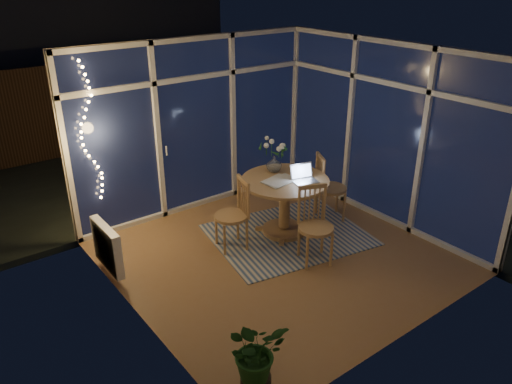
# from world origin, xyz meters

# --- Properties ---
(floor) EXTENTS (4.00, 4.00, 0.00)m
(floor) POSITION_xyz_m (0.00, 0.00, 0.00)
(floor) COLOR #966B41
(floor) RESTS_ON ground
(ceiling) EXTENTS (4.00, 4.00, 0.00)m
(ceiling) POSITION_xyz_m (0.00, 0.00, 2.60)
(ceiling) COLOR silver
(ceiling) RESTS_ON wall_back
(wall_back) EXTENTS (4.00, 0.04, 2.60)m
(wall_back) POSITION_xyz_m (0.00, 2.00, 1.30)
(wall_back) COLOR beige
(wall_back) RESTS_ON floor
(wall_front) EXTENTS (4.00, 0.04, 2.60)m
(wall_front) POSITION_xyz_m (0.00, -2.00, 1.30)
(wall_front) COLOR beige
(wall_front) RESTS_ON floor
(wall_left) EXTENTS (0.04, 4.00, 2.60)m
(wall_left) POSITION_xyz_m (-2.00, 0.00, 1.30)
(wall_left) COLOR beige
(wall_left) RESTS_ON floor
(wall_right) EXTENTS (0.04, 4.00, 2.60)m
(wall_right) POSITION_xyz_m (2.00, 0.00, 1.30)
(wall_right) COLOR beige
(wall_right) RESTS_ON floor
(window_wall_back) EXTENTS (4.00, 0.10, 2.60)m
(window_wall_back) POSITION_xyz_m (0.00, 1.96, 1.30)
(window_wall_back) COLOR white
(window_wall_back) RESTS_ON floor
(window_wall_right) EXTENTS (0.10, 4.00, 2.60)m
(window_wall_right) POSITION_xyz_m (1.96, 0.00, 1.30)
(window_wall_right) COLOR white
(window_wall_right) RESTS_ON floor
(radiator) EXTENTS (0.10, 0.70, 0.58)m
(radiator) POSITION_xyz_m (-1.94, 0.90, 0.40)
(radiator) COLOR white
(radiator) RESTS_ON wall_left
(fairy_lights) EXTENTS (0.24, 0.10, 1.85)m
(fairy_lights) POSITION_xyz_m (-1.65, 1.88, 1.52)
(fairy_lights) COLOR #FFBC66
(fairy_lights) RESTS_ON window_wall_back
(garden_patio) EXTENTS (12.00, 6.00, 0.10)m
(garden_patio) POSITION_xyz_m (0.50, 5.00, -0.06)
(garden_patio) COLOR black
(garden_patio) RESTS_ON ground
(garden_fence) EXTENTS (11.00, 0.08, 1.80)m
(garden_fence) POSITION_xyz_m (0.00, 5.50, 0.90)
(garden_fence) COLOR #342213
(garden_fence) RESTS_ON ground
(neighbour_roof) EXTENTS (7.00, 3.00, 2.20)m
(neighbour_roof) POSITION_xyz_m (0.30, 8.50, 2.20)
(neighbour_roof) COLOR #373A42
(neighbour_roof) RESTS_ON ground
(garden_shrubs) EXTENTS (0.90, 0.90, 0.90)m
(garden_shrubs) POSITION_xyz_m (-0.80, 3.40, 0.45)
(garden_shrubs) COLOR black
(garden_shrubs) RESTS_ON ground
(rug) EXTENTS (2.36, 2.02, 0.01)m
(rug) POSITION_xyz_m (0.46, 0.32, 0.01)
(rug) COLOR beige
(rug) RESTS_ON floor
(dining_table) EXTENTS (1.42, 1.42, 0.83)m
(dining_table) POSITION_xyz_m (0.46, 0.42, 0.41)
(dining_table) COLOR #A67F4B
(dining_table) RESTS_ON floor
(chair_left) EXTENTS (0.56, 0.56, 1.00)m
(chair_left) POSITION_xyz_m (-0.37, 0.54, 0.50)
(chair_left) COLOR #A67F4B
(chair_left) RESTS_ON floor
(chair_right) EXTENTS (0.65, 0.65, 1.03)m
(chair_right) POSITION_xyz_m (1.30, 0.35, 0.52)
(chair_right) COLOR #A67F4B
(chair_right) RESTS_ON floor
(chair_front) EXTENTS (0.62, 0.62, 1.02)m
(chair_front) POSITION_xyz_m (0.29, -0.40, 0.51)
(chair_front) COLOR #A67F4B
(chair_front) RESTS_ON floor
(laptop) EXTENTS (0.39, 0.36, 0.24)m
(laptop) POSITION_xyz_m (0.62, 0.20, 0.95)
(laptop) COLOR silver
(laptop) RESTS_ON dining_table
(flower_vase) EXTENTS (0.24, 0.24, 0.21)m
(flower_vase) POSITION_xyz_m (0.52, 0.74, 0.93)
(flower_vase) COLOR white
(flower_vase) RESTS_ON dining_table
(bowl) EXTENTS (0.18, 0.18, 0.04)m
(bowl) POSITION_xyz_m (0.82, 0.53, 0.85)
(bowl) COLOR silver
(bowl) RESTS_ON dining_table
(newspapers) EXTENTS (0.43, 0.34, 0.02)m
(newspapers) POSITION_xyz_m (0.37, 0.44, 0.84)
(newspapers) COLOR silver
(newspapers) RESTS_ON dining_table
(phone) EXTENTS (0.13, 0.10, 0.01)m
(phone) POSITION_xyz_m (0.42, 0.36, 0.83)
(phone) COLOR black
(phone) RESTS_ON dining_table
(potted_plant) EXTENTS (0.57, 0.50, 0.76)m
(potted_plant) POSITION_xyz_m (-1.62, -1.65, 0.38)
(potted_plant) COLOR #194819
(potted_plant) RESTS_ON floor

